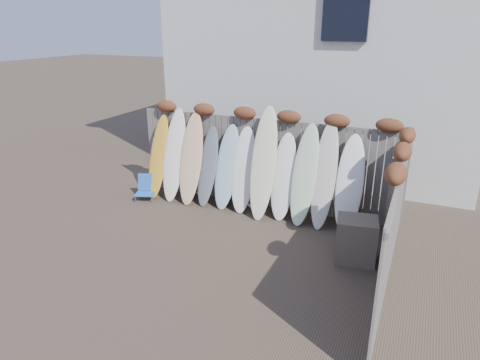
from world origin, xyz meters
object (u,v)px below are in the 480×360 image
at_px(wooden_crate, 356,240).
at_px(lattice_panel, 389,212).
at_px(beach_chair, 146,188).
at_px(surfboard_0, 158,157).

height_order(wooden_crate, lattice_panel, lattice_panel).
distance_m(beach_chair, surfboard_0, 0.79).
distance_m(wooden_crate, lattice_panel, 0.78).
xyz_separation_m(beach_chair, surfboard_0, (0.18, 0.33, 0.70)).
bearing_deg(wooden_crate, lattice_panel, 45.23).
bearing_deg(surfboard_0, lattice_panel, -3.62).
relative_size(beach_chair, wooden_crate, 0.73).
bearing_deg(lattice_panel, beach_chair, 166.66).
relative_size(lattice_panel, surfboard_0, 0.82).
bearing_deg(wooden_crate, beach_chair, 170.07).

